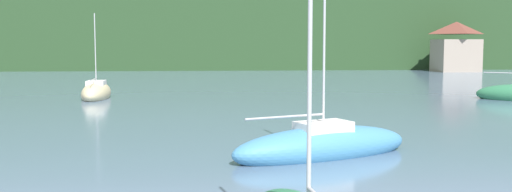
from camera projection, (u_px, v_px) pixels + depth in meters
name	position (u px, v px, depth m)	size (l,w,h in m)	color
wooded_hillside	(129.00, 28.00, 125.71)	(352.00, 72.32, 42.96)	#264223
shore_building_westcentral	(456.00, 47.00, 83.94)	(6.15, 5.49, 7.38)	gray
sailboat_mid_4	(323.00, 146.00, 20.75)	(7.56, 4.63, 7.85)	teal
sailboat_far_7	(96.00, 93.00, 43.00)	(2.16, 6.11, 6.87)	#CCBC8E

